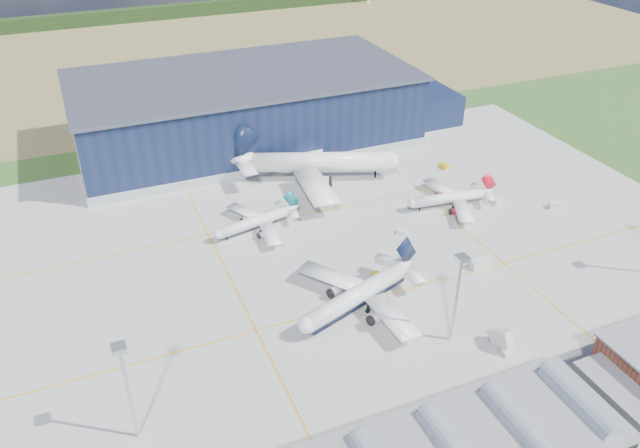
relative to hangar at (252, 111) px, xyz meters
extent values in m
plane|color=#325921|center=(-2.81, -94.80, -11.62)|extent=(600.00, 600.00, 0.00)
cube|color=gray|center=(-2.81, -84.80, -11.59)|extent=(220.00, 160.00, 0.06)
cube|color=orange|center=(-2.81, -104.80, -11.54)|extent=(180.00, 0.40, 0.02)
cube|color=orange|center=(-2.81, -59.80, -11.54)|extent=(180.00, 0.40, 0.02)
cube|color=orange|center=(-32.81, -84.80, -11.54)|extent=(0.40, 120.00, 0.02)
cube|color=orange|center=(37.19, -84.80, -11.54)|extent=(0.40, 120.00, 0.02)
cube|color=olive|center=(-2.81, 125.20, -11.62)|extent=(600.00, 220.00, 0.01)
cube|color=black|center=(-2.81, 205.20, -7.62)|extent=(600.00, 8.00, 8.00)
cube|color=#101C36|center=(-2.81, 0.20, 0.88)|extent=(120.00, 60.00, 25.00)
cube|color=#9BA3A9|center=(-2.81, 0.20, -10.02)|extent=(121.00, 61.00, 3.20)
cube|color=#454857|center=(-2.81, 0.20, 13.88)|extent=(122.00, 62.00, 1.20)
cube|color=#101C36|center=(69.19, -4.80, -5.62)|extent=(24.00, 30.00, 12.00)
cube|color=slate|center=(27.19, -154.80, -8.62)|extent=(10.00, 18.00, 6.00)
cylinder|color=gray|center=(1.19, -154.80, -5.22)|extent=(4.40, 18.00, 4.40)
cylinder|color=gray|center=(15.19, -154.80, -5.22)|extent=(4.40, 18.00, 4.40)
cylinder|color=silver|center=(-62.81, -124.80, -0.62)|extent=(0.70, 0.70, 22.00)
cube|color=silver|center=(-62.81, -124.80, 10.88)|extent=(2.60, 2.60, 1.00)
cylinder|color=silver|center=(7.19, -124.80, -0.62)|extent=(0.70, 0.70, 22.00)
cube|color=silver|center=(7.19, -124.80, 10.88)|extent=(2.60, 2.60, 1.00)
cube|color=gold|center=(2.40, -97.38, -10.98)|extent=(2.07, 3.02, 1.28)
cube|color=silver|center=(30.00, -103.68, -10.43)|extent=(5.52, 2.62, 2.36)
cube|color=silver|center=(55.36, -77.13, -10.88)|extent=(3.12, 3.88, 1.46)
cube|color=silver|center=(70.24, -86.69, -10.65)|extent=(4.62, 3.60, 1.92)
cube|color=gold|center=(53.69, -49.34, -10.83)|extent=(2.47, 3.71, 1.56)
cube|color=silver|center=(19.06, -80.82, -11.02)|extent=(3.27, 3.23, 1.19)
cube|color=silver|center=(15.94, -131.32, -9.85)|extent=(2.82, 5.73, 3.53)
imported|color=#99999E|center=(21.86, -142.80, -11.04)|extent=(3.60, 1.47, 1.16)
camera|label=1|loc=(-62.04, -212.24, 85.24)|focal=35.00mm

